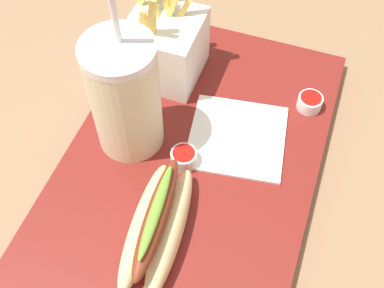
% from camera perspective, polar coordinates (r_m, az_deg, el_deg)
% --- Properties ---
extents(ground_plane, '(2.40, 2.40, 0.02)m').
position_cam_1_polar(ground_plane, '(0.62, 0.00, -3.15)').
color(ground_plane, '#8C6B4C').
extents(food_tray, '(0.48, 0.30, 0.02)m').
position_cam_1_polar(food_tray, '(0.61, 0.00, -2.16)').
color(food_tray, maroon).
rests_on(food_tray, ground_plane).
extents(soda_cup, '(0.08, 0.08, 0.24)m').
position_cam_1_polar(soda_cup, '(0.56, -7.92, 5.60)').
color(soda_cup, beige).
rests_on(soda_cup, food_tray).
extents(fries_basket, '(0.10, 0.09, 0.16)m').
position_cam_1_polar(fries_basket, '(0.66, -3.20, 11.47)').
color(fries_basket, white).
rests_on(fries_basket, food_tray).
extents(hot_dog_1, '(0.16, 0.07, 0.06)m').
position_cam_1_polar(hot_dog_1, '(0.53, -4.18, -9.55)').
color(hot_dog_1, '#E5C689').
rests_on(hot_dog_1, food_tray).
extents(ketchup_cup_1, '(0.03, 0.03, 0.02)m').
position_cam_1_polar(ketchup_cup_1, '(0.59, -0.98, -1.60)').
color(ketchup_cup_1, white).
rests_on(ketchup_cup_1, food_tray).
extents(ketchup_cup_2, '(0.03, 0.03, 0.02)m').
position_cam_1_polar(ketchup_cup_2, '(0.66, 13.75, 4.87)').
color(ketchup_cup_2, white).
rests_on(ketchup_cup_2, food_tray).
extents(napkin_stack, '(0.13, 0.14, 0.00)m').
position_cam_1_polar(napkin_stack, '(0.62, 5.35, 0.83)').
color(napkin_stack, white).
rests_on(napkin_stack, food_tray).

